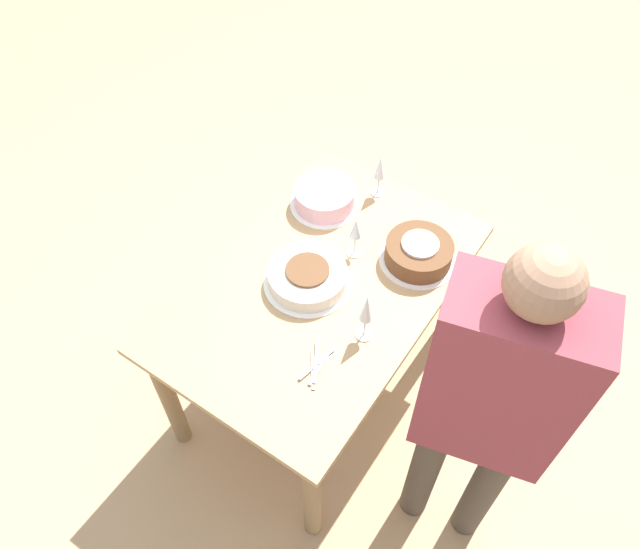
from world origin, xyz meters
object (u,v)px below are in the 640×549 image
(cake_center_white, at_px, (308,276))
(cake_back_decorated, at_px, (325,197))
(wine_glass_far, at_px, (356,231))
(wine_glass_extra, at_px, (366,310))
(cake_front_chocolate, at_px, (419,252))
(person_cutting, at_px, (489,401))
(wine_glass_near, at_px, (380,170))

(cake_center_white, height_order, cake_back_decorated, cake_back_decorated)
(cake_back_decorated, bearing_deg, wine_glass_far, -122.24)
(wine_glass_extra, bearing_deg, cake_center_white, 74.93)
(cake_center_white, height_order, wine_glass_far, wine_glass_far)
(cake_front_chocolate, xyz_separation_m, cake_back_decorated, (0.05, 0.47, -0.00))
(cake_back_decorated, height_order, wine_glass_far, wine_glass_far)
(person_cutting, bearing_deg, wine_glass_extra, -28.06)
(cake_front_chocolate, height_order, wine_glass_extra, wine_glass_extra)
(cake_center_white, bearing_deg, wine_glass_extra, -105.07)
(cake_back_decorated, relative_size, wine_glass_far, 1.53)
(cake_back_decorated, bearing_deg, cake_center_white, -154.79)
(cake_back_decorated, relative_size, wine_glass_near, 1.46)
(wine_glass_near, relative_size, person_cutting, 0.12)
(cake_center_white, height_order, person_cutting, person_cutting)
(wine_glass_far, bearing_deg, cake_back_decorated, 57.76)
(cake_center_white, xyz_separation_m, person_cutting, (-0.20, -0.79, 0.19))
(cake_center_white, distance_m, person_cutting, 0.84)
(wine_glass_extra, bearing_deg, cake_front_chocolate, 1.21)
(wine_glass_extra, bearing_deg, cake_back_decorated, 46.14)
(person_cutting, bearing_deg, wine_glass_near, -57.09)
(wine_glass_near, bearing_deg, cake_center_white, -176.98)
(cake_center_white, xyz_separation_m, wine_glass_near, (0.57, 0.03, 0.10))
(wine_glass_far, height_order, wine_glass_extra, wine_glass_extra)
(cake_center_white, distance_m, cake_front_chocolate, 0.44)
(cake_back_decorated, bearing_deg, cake_front_chocolate, -95.78)
(wine_glass_extra, xyz_separation_m, person_cutting, (-0.12, -0.49, 0.08))
(cake_back_decorated, xyz_separation_m, wine_glass_far, (-0.16, -0.25, 0.08))
(wine_glass_near, height_order, wine_glass_far, wine_glass_near)
(wine_glass_near, xyz_separation_m, wine_glass_extra, (-0.65, -0.33, 0.02))
(cake_center_white, bearing_deg, wine_glass_far, -16.66)
(wine_glass_near, distance_m, wine_glass_far, 0.35)
(cake_back_decorated, xyz_separation_m, wine_glass_extra, (-0.46, -0.48, 0.11))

